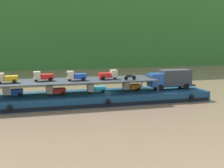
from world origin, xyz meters
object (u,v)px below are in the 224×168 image
at_px(cargo_barge, 101,97).
at_px(motorcycle_upper_port, 130,77).
at_px(mini_truck_upper_stern, 7,78).
at_px(mini_truck_upper_bow, 108,75).
at_px(mini_truck_lower_fore, 131,86).
at_px(mini_truck_upper_fore, 76,76).
at_px(mini_truck_lower_stern, 13,91).
at_px(covered_lorry, 171,79).
at_px(mini_truck_upper_mid, 43,76).
at_px(mini_truck_lower_aft, 55,90).
at_px(mini_truck_lower_mid, 96,88).

relative_size(cargo_barge, motorcycle_upper_port, 17.10).
bearing_deg(mini_truck_upper_stern, mini_truck_upper_bow, -0.21).
relative_size(mini_truck_lower_fore, mini_truck_upper_fore, 0.99).
bearing_deg(mini_truck_upper_fore, mini_truck_upper_stern, 179.50).
bearing_deg(mini_truck_lower_stern, mini_truck_upper_fore, -5.96).
bearing_deg(mini_truck_lower_stern, mini_truck_upper_stern, -125.81).
height_order(covered_lorry, mini_truck_upper_mid, mini_truck_upper_mid).
xyz_separation_m(mini_truck_lower_stern, mini_truck_lower_aft, (5.82, -0.78, 0.00)).
distance_m(cargo_barge, mini_truck_lower_stern, 12.76).
relative_size(mini_truck_lower_stern, motorcycle_upper_port, 1.45).
relative_size(mini_truck_lower_stern, mini_truck_upper_mid, 0.98).
xyz_separation_m(covered_lorry, mini_truck_lower_mid, (-12.13, -0.02, -1.00)).
height_order(cargo_barge, mini_truck_upper_fore, mini_truck_upper_fore).
distance_m(mini_truck_lower_fore, mini_truck_upper_fore, 8.88).
height_order(covered_lorry, motorcycle_upper_port, covered_lorry).
bearing_deg(mini_truck_lower_mid, mini_truck_upper_stern, -179.12).
xyz_separation_m(mini_truck_lower_aft, motorcycle_upper_port, (10.67, -1.62, 1.74)).
bearing_deg(mini_truck_lower_stern, mini_truck_upper_mid, -1.40).
relative_size(mini_truck_upper_fore, motorcycle_upper_port, 1.47).
bearing_deg(cargo_barge, mini_truck_upper_bow, -25.73).
bearing_deg(mini_truck_upper_bow, covered_lorry, 1.45).
bearing_deg(motorcycle_upper_port, mini_truck_lower_fore, 66.35).
relative_size(mini_truck_lower_stern, mini_truck_lower_fore, 0.99).
bearing_deg(mini_truck_lower_aft, covered_lorry, 0.47).
height_order(mini_truck_lower_fore, mini_truck_upper_fore, mini_truck_upper_fore).
xyz_separation_m(mini_truck_lower_aft, mini_truck_lower_fore, (11.63, 0.57, 0.00)).
height_order(mini_truck_lower_mid, mini_truck_upper_mid, mini_truck_upper_mid).
bearing_deg(motorcycle_upper_port, mini_truck_upper_stern, 174.78).
relative_size(mini_truck_lower_stern, mini_truck_upper_stern, 0.99).
relative_size(mini_truck_lower_stern, mini_truck_upper_bow, 0.99).
relative_size(mini_truck_upper_fore, mini_truck_upper_bow, 1.00).
bearing_deg(mini_truck_lower_stern, mini_truck_upper_bow, -3.75).
height_order(covered_lorry, mini_truck_upper_fore, mini_truck_upper_fore).
height_order(mini_truck_upper_bow, motorcycle_upper_port, mini_truck_upper_bow).
bearing_deg(mini_truck_upper_mid, motorcycle_upper_port, -10.61).
bearing_deg(mini_truck_upper_stern, mini_truck_lower_mid, 0.88).
distance_m(mini_truck_upper_mid, mini_truck_upper_bow, 9.45).
bearing_deg(mini_truck_upper_stern, covered_lorry, 0.49).
bearing_deg(mini_truck_upper_mid, cargo_barge, -2.23).
bearing_deg(cargo_barge, mini_truck_upper_fore, -172.72).
xyz_separation_m(mini_truck_upper_stern, mini_truck_upper_fore, (9.44, -0.08, 0.00)).
bearing_deg(mini_truck_upper_stern, motorcycle_upper_port, -5.22).
height_order(mini_truck_lower_stern, mini_truck_upper_stern, mini_truck_upper_stern).
bearing_deg(mini_truck_upper_bow, mini_truck_upper_fore, -179.64).
xyz_separation_m(mini_truck_lower_aft, mini_truck_lower_mid, (5.95, 0.13, 0.00)).
xyz_separation_m(mini_truck_upper_mid, mini_truck_upper_fore, (4.62, -0.82, 0.00)).
distance_m(mini_truck_upper_stern, mini_truck_upper_mid, 4.88).
relative_size(mini_truck_lower_aft, motorcycle_upper_port, 1.47).
relative_size(cargo_barge, mini_truck_upper_mid, 11.60).
xyz_separation_m(mini_truck_upper_stern, mini_truck_upper_mid, (4.82, 0.74, 0.00)).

